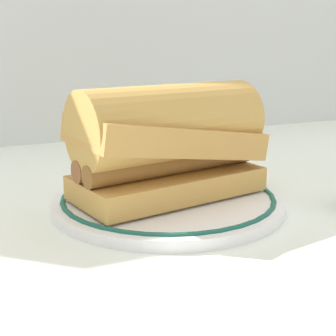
# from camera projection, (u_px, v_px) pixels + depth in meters

# --- Properties ---
(ground_plane) EXTENTS (1.50, 1.50, 0.00)m
(ground_plane) POSITION_uv_depth(u_px,v_px,m) (179.00, 205.00, 0.57)
(ground_plane) COLOR white
(plate) EXTENTS (0.26, 0.26, 0.01)m
(plate) POSITION_uv_depth(u_px,v_px,m) (168.00, 200.00, 0.56)
(plate) COLOR white
(plate) RESTS_ON ground_plane
(sausage_sandwich) EXTENTS (0.22, 0.14, 0.12)m
(sausage_sandwich) POSITION_uv_depth(u_px,v_px,m) (168.00, 141.00, 0.54)
(sausage_sandwich) COLOR tan
(sausage_sandwich) RESTS_ON plate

